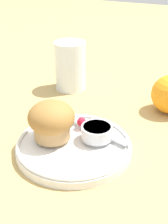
{
  "coord_description": "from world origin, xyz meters",
  "views": [
    {
      "loc": [
        0.21,
        -0.42,
        0.32
      ],
      "look_at": [
        0.01,
        0.02,
        0.06
      ],
      "focal_mm": 50.0,
      "sensor_mm": 36.0,
      "label": 1
    }
  ],
  "objects": [
    {
      "name": "ground_plane",
      "position": [
        0.0,
        0.0,
        0.0
      ],
      "size": [
        3.0,
        3.0,
        0.0
      ],
      "primitive_type": "plane",
      "color": "tan"
    },
    {
      "name": "plate",
      "position": [
        0.01,
        -0.02,
        0.01
      ],
      "size": [
        0.2,
        0.2,
        0.02
      ],
      "color": "white",
      "rests_on": "ground_plane"
    },
    {
      "name": "muffin",
      "position": [
        -0.03,
        -0.03,
        0.05
      ],
      "size": [
        0.08,
        0.08,
        0.07
      ],
      "color": "tan",
      "rests_on": "plate"
    },
    {
      "name": "cream_ramekin",
      "position": [
        0.04,
        0.01,
        0.03
      ],
      "size": [
        0.06,
        0.06,
        0.02
      ],
      "color": "silver",
      "rests_on": "plate"
    },
    {
      "name": "berry_pair",
      "position": [
        0.01,
        0.03,
        0.03
      ],
      "size": [
        0.03,
        0.02,
        0.02
      ],
      "color": "#B7192D",
      "rests_on": "plate"
    },
    {
      "name": "butter_knife",
      "position": [
        0.01,
        0.03,
        0.02
      ],
      "size": [
        0.18,
        0.07,
        0.0
      ],
      "rotation": [
        0.0,
        0.0,
        -0.3
      ],
      "color": "silver",
      "rests_on": "plate"
    },
    {
      "name": "juice_glass",
      "position": [
        -0.12,
        0.22,
        0.06
      ],
      "size": [
        0.07,
        0.07,
        0.12
      ],
      "color": "silver",
      "rests_on": "ground_plane"
    }
  ]
}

